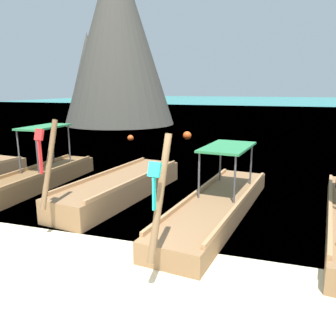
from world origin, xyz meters
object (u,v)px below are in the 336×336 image
at_px(longtail_boat_red_ribbon, 121,187).
at_px(karst_rock, 114,40).
at_px(mooring_buoy_near, 130,138).
at_px(longtail_boat_yellow_ribbon, 33,179).
at_px(longtail_boat_turquoise_ribbon, 217,204).
at_px(mooring_buoy_far, 187,136).

distance_m(longtail_boat_red_ribbon, karst_rock, 22.98).
height_order(karst_rock, mooring_buoy_near, karst_rock).
bearing_deg(karst_rock, longtail_boat_yellow_ribbon, -71.47).
height_order(longtail_boat_yellow_ribbon, mooring_buoy_near, longtail_boat_yellow_ribbon).
relative_size(longtail_boat_red_ribbon, mooring_buoy_near, 15.31).
distance_m(longtail_boat_turquoise_ribbon, karst_rock, 24.87).
height_order(longtail_boat_red_ribbon, mooring_buoy_far, longtail_boat_red_ribbon).
bearing_deg(longtail_boat_red_ribbon, longtail_boat_yellow_ribbon, -178.64).
xyz_separation_m(karst_rock, mooring_buoy_near, (5.45, -9.33, -7.09)).
bearing_deg(karst_rock, mooring_buoy_far, -41.81).
height_order(longtail_boat_turquoise_ribbon, mooring_buoy_far, longtail_boat_turquoise_ribbon).
height_order(longtail_boat_yellow_ribbon, longtail_boat_turquoise_ribbon, longtail_boat_turquoise_ribbon).
bearing_deg(longtail_boat_yellow_ribbon, mooring_buoy_near, 96.34).
bearing_deg(longtail_boat_turquoise_ribbon, mooring_buoy_far, 108.00).
bearing_deg(mooring_buoy_near, longtail_boat_yellow_ribbon, -83.66).
relative_size(karst_rock, mooring_buoy_near, 40.04).
bearing_deg(mooring_buoy_far, longtail_boat_red_ribbon, -85.04).
relative_size(longtail_boat_red_ribbon, longtail_boat_turquoise_ribbon, 0.84).
relative_size(longtail_boat_turquoise_ribbon, mooring_buoy_far, 12.86).
distance_m(longtail_boat_yellow_ribbon, karst_rock, 21.92).
bearing_deg(longtail_boat_turquoise_ribbon, longtail_boat_red_ribbon, 169.33).
xyz_separation_m(mooring_buoy_near, mooring_buoy_far, (3.20, 1.59, 0.08)).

